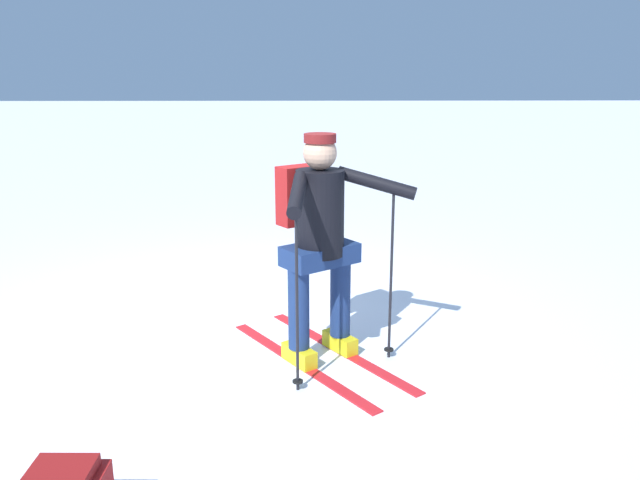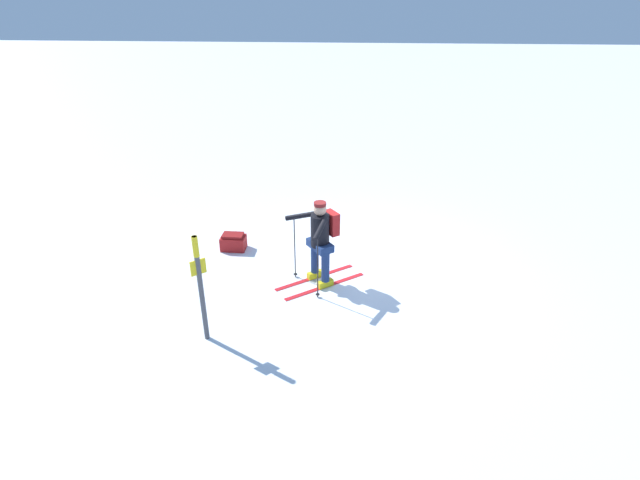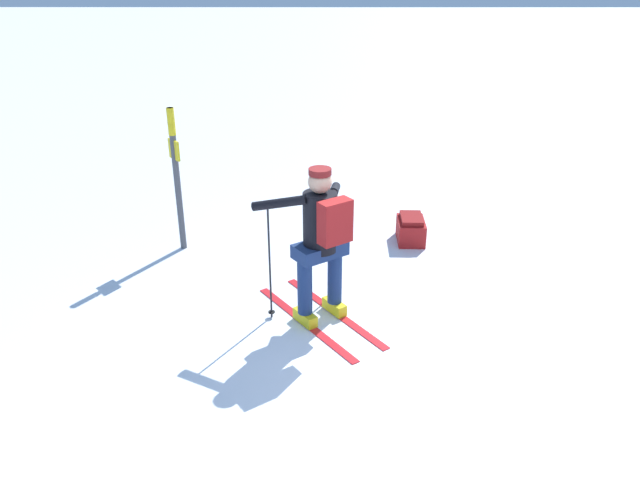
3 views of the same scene
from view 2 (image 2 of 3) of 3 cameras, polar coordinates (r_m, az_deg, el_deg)
name	(u,v)px [view 2 (image 2 of 3)]	position (r m, az deg, el deg)	size (l,w,h in m)	color
ground_plane	(358,267)	(9.91, 4.35, -3.10)	(80.00, 80.00, 0.00)	white
skier	(321,238)	(8.95, 0.09, 0.26)	(1.65, 1.36, 1.63)	red
dropped_backpack	(233,242)	(10.61, -9.87, -0.23)	(0.51, 0.36, 0.35)	maroon
trail_marker	(200,281)	(7.65, -13.57, -4.53)	(0.20, 0.17, 1.81)	#4C4C51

